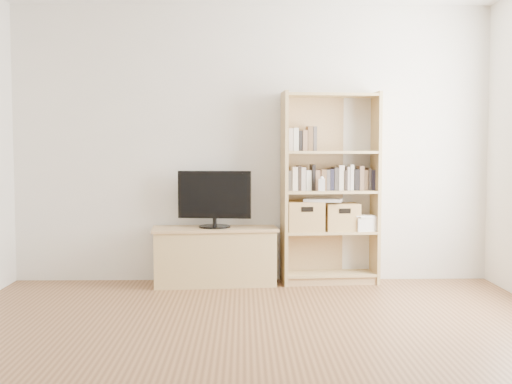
{
  "coord_description": "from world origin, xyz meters",
  "views": [
    {
      "loc": [
        -0.08,
        -3.59,
        1.25
      ],
      "look_at": [
        0.03,
        1.9,
        0.88
      ],
      "focal_mm": 45.0,
      "sensor_mm": 36.0,
      "label": 1
    }
  ],
  "objects_px": {
    "basket_left": "(305,216)",
    "bookshelf": "(330,188)",
    "baby_monitor": "(322,185)",
    "basket_right": "(341,217)",
    "tv_stand": "(215,257)",
    "laptop": "(323,200)",
    "television": "(215,199)"
  },
  "relations": [
    {
      "from": "tv_stand",
      "to": "bookshelf",
      "type": "height_order",
      "value": "bookshelf"
    },
    {
      "from": "tv_stand",
      "to": "basket_right",
      "type": "height_order",
      "value": "basket_right"
    },
    {
      "from": "bookshelf",
      "to": "basket_left",
      "type": "xyz_separation_m",
      "value": [
        -0.24,
        -0.02,
        -0.26
      ]
    },
    {
      "from": "bookshelf",
      "to": "laptop",
      "type": "distance_m",
      "value": 0.13
    },
    {
      "from": "bookshelf",
      "to": "laptop",
      "type": "height_order",
      "value": "bookshelf"
    },
    {
      "from": "baby_monitor",
      "to": "laptop",
      "type": "height_order",
      "value": "baby_monitor"
    },
    {
      "from": "tv_stand",
      "to": "bookshelf",
      "type": "relative_size",
      "value": 0.62
    },
    {
      "from": "bookshelf",
      "to": "basket_right",
      "type": "distance_m",
      "value": 0.29
    },
    {
      "from": "bookshelf",
      "to": "laptop",
      "type": "bearing_deg",
      "value": -166.07
    },
    {
      "from": "tv_stand",
      "to": "baby_monitor",
      "type": "distance_m",
      "value": 1.19
    },
    {
      "from": "tv_stand",
      "to": "basket_left",
      "type": "relative_size",
      "value": 3.32
    },
    {
      "from": "laptop",
      "to": "baby_monitor",
      "type": "bearing_deg",
      "value": -93.4
    },
    {
      "from": "basket_right",
      "to": "bookshelf",
      "type": "bearing_deg",
      "value": 176.49
    },
    {
      "from": "laptop",
      "to": "tv_stand",
      "type": "bearing_deg",
      "value": -165.03
    },
    {
      "from": "television",
      "to": "tv_stand",
      "type": "bearing_deg",
      "value": 0.0
    },
    {
      "from": "basket_left",
      "to": "bookshelf",
      "type": "bearing_deg",
      "value": 1.8
    },
    {
      "from": "baby_monitor",
      "to": "laptop",
      "type": "distance_m",
      "value": 0.17
    },
    {
      "from": "baby_monitor",
      "to": "basket_left",
      "type": "height_order",
      "value": "baby_monitor"
    },
    {
      "from": "tv_stand",
      "to": "basket_left",
      "type": "height_order",
      "value": "basket_left"
    },
    {
      "from": "television",
      "to": "baby_monitor",
      "type": "bearing_deg",
      "value": 3.6
    },
    {
      "from": "tv_stand",
      "to": "laptop",
      "type": "height_order",
      "value": "laptop"
    },
    {
      "from": "tv_stand",
      "to": "laptop",
      "type": "distance_m",
      "value": 1.14
    },
    {
      "from": "television",
      "to": "basket_left",
      "type": "distance_m",
      "value": 0.85
    },
    {
      "from": "basket_right",
      "to": "laptop",
      "type": "distance_m",
      "value": 0.24
    },
    {
      "from": "television",
      "to": "laptop",
      "type": "bearing_deg",
      "value": 8.49
    },
    {
      "from": "basket_right",
      "to": "baby_monitor",
      "type": "bearing_deg",
      "value": -156.57
    },
    {
      "from": "basket_right",
      "to": "television",
      "type": "bearing_deg",
      "value": 177.07
    },
    {
      "from": "basket_right",
      "to": "laptop",
      "type": "relative_size",
      "value": 0.9
    },
    {
      "from": "baby_monitor",
      "to": "basket_left",
      "type": "bearing_deg",
      "value": 158.31
    },
    {
      "from": "tv_stand",
      "to": "laptop",
      "type": "bearing_deg",
      "value": -3.69
    },
    {
      "from": "bookshelf",
      "to": "basket_right",
      "type": "height_order",
      "value": "bookshelf"
    },
    {
      "from": "baby_monitor",
      "to": "basket_right",
      "type": "distance_m",
      "value": 0.38
    }
  ]
}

